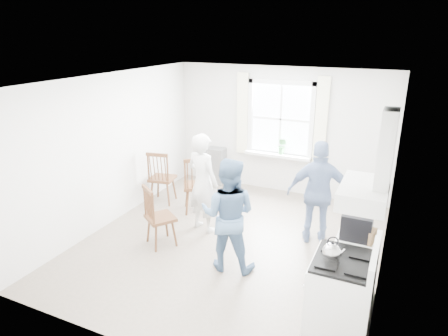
# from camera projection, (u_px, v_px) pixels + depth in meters

# --- Properties ---
(room_shell) EXTENTS (4.62, 5.12, 2.64)m
(room_shell) POSITION_uv_depth(u_px,v_px,m) (232.00, 167.00, 6.04)
(room_shell) COLOR #7A6C5E
(room_shell) RESTS_ON ground
(window_assembly) EXTENTS (1.88, 0.24, 1.70)m
(window_assembly) POSITION_uv_depth(u_px,v_px,m) (280.00, 124.00, 8.09)
(window_assembly) COLOR white
(window_assembly) RESTS_ON room_shell
(range_hood) EXTENTS (0.45, 0.76, 0.94)m
(range_hood) POSITION_uv_depth(u_px,v_px,m) (371.00, 179.00, 3.87)
(range_hood) COLOR white
(range_hood) RESTS_ON room_shell
(shelf_unit) EXTENTS (0.40, 0.30, 0.80)m
(shelf_unit) POSITION_uv_depth(u_px,v_px,m) (216.00, 166.00, 8.89)
(shelf_unit) COLOR slate
(shelf_unit) RESTS_ON ground
(gas_stove) EXTENTS (0.68, 0.76, 1.12)m
(gas_stove) POSITION_uv_depth(u_px,v_px,m) (340.00, 297.00, 4.40)
(gas_stove) COLOR white
(gas_stove) RESTS_ON ground
(kettle) EXTENTS (0.20, 0.20, 0.28)m
(kettle) POSITION_uv_depth(u_px,v_px,m) (332.00, 252.00, 4.21)
(kettle) COLOR silver
(kettle) RESTS_ON gas_stove
(low_cabinet) EXTENTS (0.50, 0.55, 0.90)m
(low_cabinet) POSITION_uv_depth(u_px,v_px,m) (355.00, 268.00, 4.98)
(low_cabinet) COLOR white
(low_cabinet) RESTS_ON ground
(stereo_stack) EXTENTS (0.35, 0.31, 0.31)m
(stereo_stack) POSITION_uv_depth(u_px,v_px,m) (357.00, 226.00, 4.76)
(stereo_stack) COLOR black
(stereo_stack) RESTS_ON low_cabinet
(cardboard_box) EXTENTS (0.29, 0.24, 0.17)m
(cardboard_box) POSITION_uv_depth(u_px,v_px,m) (363.00, 234.00, 4.71)
(cardboard_box) COLOR olive
(cardboard_box) RESTS_ON low_cabinet
(windsor_chair_a) EXTENTS (0.53, 0.52, 1.08)m
(windsor_chair_a) POSITION_uv_depth(u_px,v_px,m) (160.00, 172.00, 7.70)
(windsor_chair_a) COLOR #492A17
(windsor_chair_a) RESTS_ON ground
(windsor_chair_b) EXTENTS (0.59, 0.58, 1.01)m
(windsor_chair_b) POSITION_uv_depth(u_px,v_px,m) (153.00, 210.00, 6.18)
(windsor_chair_b) COLOR #492A17
(windsor_chair_b) RESTS_ON ground
(windsor_chair_c) EXTENTS (0.63, 0.63, 1.11)m
(windsor_chair_c) POSITION_uv_depth(u_px,v_px,m) (196.00, 179.00, 7.30)
(windsor_chair_c) COLOR #492A17
(windsor_chair_c) RESTS_ON ground
(person_left) EXTENTS (0.77, 0.77, 1.70)m
(person_left) POSITION_uv_depth(u_px,v_px,m) (203.00, 183.00, 6.64)
(person_left) COLOR silver
(person_left) RESTS_ON ground
(person_mid) EXTENTS (0.92, 0.92, 1.65)m
(person_mid) POSITION_uv_depth(u_px,v_px,m) (228.00, 215.00, 5.56)
(person_mid) COLOR slate
(person_mid) RESTS_ON ground
(person_right) EXTENTS (1.22, 1.22, 1.69)m
(person_right) POSITION_uv_depth(u_px,v_px,m) (319.00, 193.00, 6.26)
(person_right) COLOR navy
(person_right) RESTS_ON ground
(potted_plant) EXTENTS (0.25, 0.25, 0.35)m
(potted_plant) POSITION_uv_depth(u_px,v_px,m) (282.00, 146.00, 8.12)
(potted_plant) COLOR #36793A
(potted_plant) RESTS_ON window_assembly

